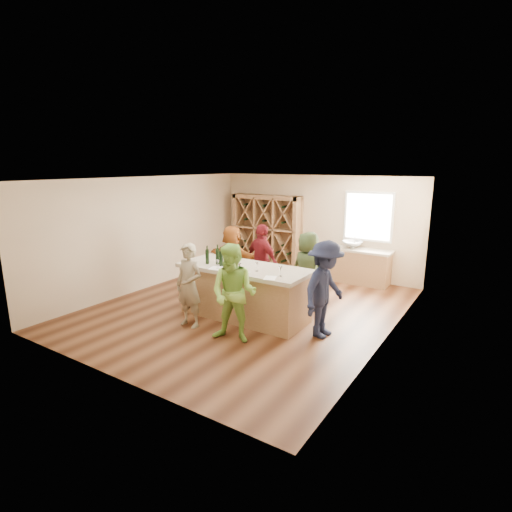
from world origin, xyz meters
The scene contains 33 objects.
floor centered at (0.00, 0.00, -0.05)m, with size 6.00×7.00×0.10m, color #56301B.
ceiling centered at (0.00, 0.00, 2.85)m, with size 6.00×7.00×0.10m, color white.
wall_back centered at (0.00, 3.55, 1.40)m, with size 6.00×0.10×2.80m, color #CCB494.
wall_front centered at (0.00, -3.55, 1.40)m, with size 6.00×0.10×2.80m, color #CCB494.
wall_left centered at (-3.05, 0.00, 1.40)m, with size 0.10×7.00×2.80m, color #CCB494.
wall_right centered at (3.05, 0.00, 1.40)m, with size 0.10×7.00×2.80m, color #CCB494.
window_frame centered at (1.50, 3.47, 1.75)m, with size 1.30×0.06×1.30m, color white.
window_pane centered at (1.50, 3.44, 1.75)m, with size 1.18×0.01×1.18m, color white.
wine_rack centered at (-1.50, 3.27, 1.10)m, with size 2.20×0.45×2.20m, color #956C47.
back_counter_base centered at (1.40, 3.20, 0.43)m, with size 1.60×0.58×0.86m, color #956C47.
back_counter_top centered at (1.40, 3.20, 0.89)m, with size 1.70×0.62×0.06m, color #BEB29B.
sink centered at (1.20, 3.20, 1.01)m, with size 0.54×0.54×0.19m, color silver.
faucet centered at (1.20, 3.38, 1.07)m, with size 0.02×0.02×0.30m, color silver.
tasting_counter_base centered at (0.24, -0.46, 0.50)m, with size 2.60×1.00×1.00m, color #956C47.
tasting_counter_top centered at (0.24, -0.46, 1.04)m, with size 2.72×1.12×0.08m, color #BEB29B.
wine_bottle_a centered at (-0.59, -0.60, 1.22)m, with size 0.07×0.07×0.28m, color black.
wine_bottle_b centered at (-0.52, -0.69, 1.23)m, with size 0.07×0.07×0.29m, color black.
wine_bottle_c centered at (-0.32, -0.60, 1.25)m, with size 0.08×0.08×0.33m, color black.
wine_bottle_d centered at (-0.18, -0.68, 1.24)m, with size 0.08×0.08×0.31m, color black.
wine_bottle_e centered at (0.04, -0.59, 1.25)m, with size 0.08×0.08×0.33m, color black.
wine_glass_a centered at (-0.10, -0.88, 1.16)m, with size 0.06×0.06×0.16m, color white.
wine_glass_b centered at (0.45, -0.92, 1.18)m, with size 0.08×0.08×0.20m, color white.
wine_glass_d centered at (0.65, -0.63, 1.16)m, with size 0.06×0.06×0.16m, color white.
wine_glass_e centered at (1.21, -0.69, 1.18)m, with size 0.07×0.07×0.19m, color white.
tasting_menu_a centered at (-0.17, -0.87, 1.08)m, with size 0.21×0.28×0.00m, color white.
tasting_menu_b centered at (0.47, -0.87, 1.08)m, with size 0.20×0.27×0.00m, color white.
tasting_menu_c centered at (1.11, -0.89, 1.08)m, with size 0.21×0.29×0.00m, color white.
person_near_left centered at (-0.39, -1.41, 0.82)m, with size 0.60×0.44×1.64m, color gray.
person_near_right centered at (0.73, -1.50, 0.88)m, with size 0.86×0.47×1.77m, color #8CC64C.
person_server centered at (1.99, -0.45, 0.89)m, with size 1.16×0.54×1.79m, color #191E38.
person_far_mid centered at (-0.12, 0.79, 0.88)m, with size 1.03×0.53×1.76m, color #590F14.
person_far_right centered at (1.06, 0.79, 0.84)m, with size 0.82×0.54×1.68m, color #263319.
person_far_left centered at (-1.01, 0.84, 0.82)m, with size 1.53×0.55×1.65m, color #994C19.
Camera 1 is at (4.67, -6.88, 3.11)m, focal length 28.00 mm.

